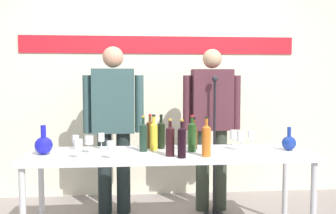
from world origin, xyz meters
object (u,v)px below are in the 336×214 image
(decanter_blue_right, at_px, (289,143))
(wine_glass_right_2, at_px, (234,135))
(wine_glass_right_1, at_px, (241,137))
(wine_glass_left_2, at_px, (78,145))
(decanter_blue_left, at_px, (44,145))
(wine_bottle_6, at_px, (143,136))
(presenter_left, at_px, (114,119))
(wine_bottle_3, at_px, (154,135))
(wine_glass_left_1, at_px, (76,139))
(wine_bottle_2, at_px, (206,139))
(wine_bottle_8, at_px, (182,141))
(wine_bottle_1, at_px, (150,133))
(wine_glass_right_0, at_px, (251,135))
(wine_bottle_5, at_px, (170,140))
(microphone_stand, at_px, (214,171))
(wine_bottle_7, at_px, (161,134))
(display_table, at_px, (170,159))
(wine_glass_left_3, at_px, (89,140))
(wine_glass_left_0, at_px, (101,138))
(wine_bottle_4, at_px, (194,135))
(presenter_right, at_px, (212,119))
(wine_bottle_0, at_px, (192,136))
(wine_glass_left_4, at_px, (111,146))

(decanter_blue_right, distance_m, wine_glass_right_2, 0.51)
(wine_glass_right_2, bearing_deg, wine_glass_right_1, -91.67)
(wine_glass_left_2, relative_size, wine_glass_right_1, 0.90)
(decanter_blue_left, relative_size, wine_glass_left_2, 1.61)
(wine_bottle_6, bearing_deg, wine_glass_right_2, 14.73)
(presenter_left, height_order, wine_bottle_3, presenter_left)
(wine_glass_left_1, bearing_deg, wine_bottle_2, -19.93)
(wine_glass_right_2, bearing_deg, wine_bottle_8, -136.47)
(wine_bottle_1, height_order, wine_glass_right_0, wine_bottle_1)
(wine_bottle_5, relative_size, wine_glass_left_2, 2.01)
(wine_bottle_6, xyz_separation_m, microphone_stand, (0.72, 0.46, -0.42))
(wine_bottle_5, bearing_deg, wine_glass_right_0, 29.07)
(wine_bottle_7, relative_size, wine_glass_right_0, 2.20)
(display_table, xyz_separation_m, wine_glass_left_3, (-0.68, 0.03, 0.16))
(decanter_blue_right, distance_m, wine_bottle_5, 1.07)
(wine_bottle_6, bearing_deg, wine_bottle_8, -45.96)
(display_table, bearing_deg, wine_bottle_1, 124.53)
(wine_bottle_8, relative_size, wine_glass_left_0, 2.14)
(presenter_left, bearing_deg, decanter_blue_right, -24.66)
(decanter_blue_left, bearing_deg, presenter_left, 53.04)
(decanter_blue_left, bearing_deg, wine_bottle_3, 6.79)
(wine_bottle_1, bearing_deg, presenter_left, 126.03)
(wine_glass_right_0, bearing_deg, wine_glass_left_0, -176.62)
(display_table, height_order, wine_bottle_5, wine_bottle_5)
(wine_bottle_3, relative_size, wine_bottle_4, 1.11)
(wine_bottle_8, height_order, wine_glass_right_1, wine_bottle_8)
(presenter_right, height_order, wine_bottle_0, presenter_right)
(wine_glass_left_3, distance_m, wine_glass_right_1, 1.30)
(wine_glass_right_0, bearing_deg, wine_bottle_5, -150.93)
(wine_glass_left_1, bearing_deg, wine_bottle_1, 3.30)
(decanter_blue_right, bearing_deg, wine_glass_right_0, 131.24)
(display_table, xyz_separation_m, wine_bottle_1, (-0.16, 0.23, 0.19))
(wine_glass_left_2, relative_size, microphone_stand, 0.11)
(wine_glass_left_0, height_order, wine_glass_left_2, wine_glass_left_2)
(wine_bottle_4, relative_size, wine_glass_left_0, 1.97)
(wine_bottle_8, distance_m, wine_glass_left_2, 0.81)
(wine_bottle_0, distance_m, wine_glass_left_4, 0.72)
(display_table, xyz_separation_m, wine_bottle_5, (-0.01, -0.16, 0.19))
(wine_glass_right_1, bearing_deg, wine_bottle_1, 165.29)
(display_table, relative_size, wine_bottle_3, 7.68)
(wine_bottle_1, bearing_deg, wine_glass_left_0, -176.81)
(presenter_right, xyz_separation_m, wine_glass_left_3, (-1.18, -0.68, -0.10))
(decanter_blue_right, distance_m, wine_bottle_2, 0.80)
(wine_glass_right_2, height_order, microphone_stand, microphone_stand)
(wine_bottle_0, height_order, wine_bottle_8, wine_bottle_0)
(wine_bottle_1, relative_size, microphone_stand, 0.22)
(wine_bottle_1, relative_size, wine_bottle_4, 1.09)
(decanter_blue_right, bearing_deg, wine_bottle_7, 170.55)
(presenter_left, distance_m, wine_bottle_6, 0.71)
(presenter_right, height_order, wine_glass_left_1, presenter_right)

